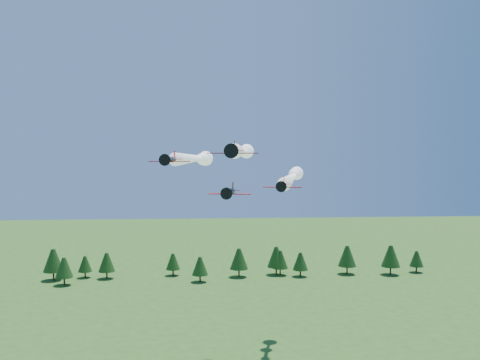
{
  "coord_description": "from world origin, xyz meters",
  "views": [
    {
      "loc": [
        -5.26,
        -95.2,
        48.43
      ],
      "look_at": [
        1.62,
        0.0,
        43.63
      ],
      "focal_mm": 40.0,
      "sensor_mm": 36.0,
      "label": 1
    }
  ],
  "objects": [
    {
      "name": "plane_slot",
      "position": [
        0.26,
        8.74,
        40.86
      ],
      "size": [
        8.34,
        9.16,
        2.91
      ],
      "rotation": [
        0.0,
        0.0,
        -0.21
      ],
      "color": "black",
      "rests_on": "ground"
    },
    {
      "name": "plane_lead",
      "position": [
        3.73,
        21.36,
        48.78
      ],
      "size": [
        12.5,
        57.93,
        3.7
      ],
      "rotation": [
        0.0,
        0.0,
        -0.12
      ],
      "color": "black",
      "rests_on": "ground"
    },
    {
      "name": "plane_right",
      "position": [
        16.4,
        31.24,
        42.67
      ],
      "size": [
        17.14,
        57.74,
        3.7
      ],
      "rotation": [
        0.0,
        0.0,
        -0.22
      ],
      "color": "black",
      "rests_on": "ground"
    },
    {
      "name": "plane_left",
      "position": [
        -6.55,
        26.66,
        47.26
      ],
      "size": [
        12.59,
        43.32,
        3.7
      ],
      "rotation": [
        0.0,
        0.0,
        -0.18
      ],
      "color": "black",
      "rests_on": "ground"
    },
    {
      "name": "treeline",
      "position": [
        2.77,
        110.81,
        6.69
      ],
      "size": [
        170.25,
        18.77,
        11.98
      ],
      "color": "#382314",
      "rests_on": "ground"
    }
  ]
}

